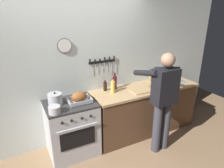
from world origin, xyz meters
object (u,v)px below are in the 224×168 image
Objects in this scene: stove at (72,128)px; cutting_board at (141,91)px; person_cook at (163,97)px; roasting_pan at (79,98)px; bottle_vinegar at (150,76)px; bottle_soy_sauce at (105,86)px; bottle_cooking_oil at (113,87)px; bottle_wine_red at (115,82)px; stock_pot at (55,99)px; saucepan at (54,110)px.

stove is 2.50× the size of cutting_board.
person_cook is 4.72× the size of roasting_pan.
person_cook is at bearing -114.56° from bottle_vinegar.
person_cook is 6.81× the size of bottle_vinegar.
bottle_vinegar reaches higher than bottle_soy_sauce.
roasting_pan reaches higher than stove.
bottle_cooking_oil is at bearing 158.81° from cutting_board.
bottle_vinegar is (0.83, 0.06, -0.03)m from bottle_wine_red.
bottle_soy_sauce is at bearing 149.52° from cutting_board.
bottle_soy_sauce is at bearing 23.88° from roasting_pan.
roasting_pan reaches higher than cutting_board.
stove is 4.21× the size of stock_pot.
roasting_pan is 0.60m from bottle_soy_sauce.
roasting_pan is at bearing -16.84° from stove.
bottle_cooking_oil is at bearing 14.87° from saucepan.
person_cook is 6.48× the size of bottle_cooking_oil.
saucepan is (-0.07, -0.27, -0.03)m from stock_pot.
bottle_cooking_oil is at bearing 28.30° from person_cook.
saucepan is at bearing -176.25° from cutting_board.
bottle_vinegar is (0.38, 0.82, 0.05)m from person_cook.
person_cook is 1.01m from bottle_soy_sauce.
stove is at bearing -168.04° from bottle_wine_red.
person_cook reaches higher than bottle_soy_sauce.
bottle_cooking_oil is 0.16m from bottle_soy_sauce.
cutting_board is at bearing -21.19° from bottle_cooking_oil.
cutting_board is 1.40× the size of bottle_cooking_oil.
cutting_board is (-0.09, 0.46, -0.04)m from person_cook.
roasting_pan is 0.36m from stock_pot.
bottle_vinegar is 1.22× the size of bottle_soy_sauce.
person_cook reaches higher than roasting_pan.
stove is at bearing -171.85° from bottle_vinegar.
bottle_wine_red is (-0.45, 0.77, 0.07)m from person_cook.
roasting_pan is at bearing 22.54° from saucepan.
bottle_vinegar is at bearing 13.08° from saucepan.
saucepan is at bearing -157.46° from roasting_pan.
roasting_pan is 1.44× the size of bottle_vinegar.
bottle_wine_red reaches higher than cutting_board.
roasting_pan is (0.14, -0.04, 0.53)m from stove.
bottle_vinegar reaches higher than stove.
stove is 0.58m from stock_pot.
saucepan is (-1.60, 0.37, 0.00)m from person_cook.
cutting_board is 0.50m from bottle_cooking_oil.
roasting_pan is 1.59m from bottle_vinegar.
cutting_board is 1.19× the size of bottle_wine_red.
saucepan is (-0.27, -0.22, 0.50)m from stove.
bottle_vinegar is (1.70, 0.24, 0.55)m from stove.
person_cook is 8.32× the size of bottle_soy_sauce.
stove is at bearing 38.24° from saucepan.
bottle_wine_red is (0.73, 0.23, 0.05)m from roasting_pan.
roasting_pan is 1.37× the size of bottle_cooking_oil.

